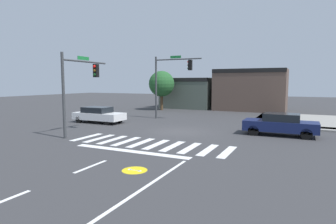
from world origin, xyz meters
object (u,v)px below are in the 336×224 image
traffic_signal_southwest (80,80)px  roadside_tree (162,84)px  traffic_signal_northwest (171,75)px  car_navy (280,124)px  car_white (99,115)px

traffic_signal_southwest → roadside_tree: traffic_signal_southwest is taller
traffic_signal_northwest → car_navy: 11.76m
traffic_signal_northwest → roadside_tree: (-4.96, 7.91, -0.86)m
traffic_signal_northwest → roadside_tree: size_ratio=1.20×
car_navy → traffic_signal_southwest: bearing=-156.1°
car_white → roadside_tree: roadside_tree is taller
car_white → traffic_signal_southwest: bearing=-62.5°
car_white → car_navy: 15.05m
traffic_signal_northwest → car_navy: bearing=-23.8°
car_navy → roadside_tree: size_ratio=0.93×
car_white → car_navy: bearing=1.5°
car_navy → roadside_tree: (-15.24, 12.43, 2.61)m
traffic_signal_northwest → car_white: (-4.76, -4.92, -3.51)m
traffic_signal_southwest → car_white: traffic_signal_southwest is taller
roadside_tree → car_navy: bearing=-39.2°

